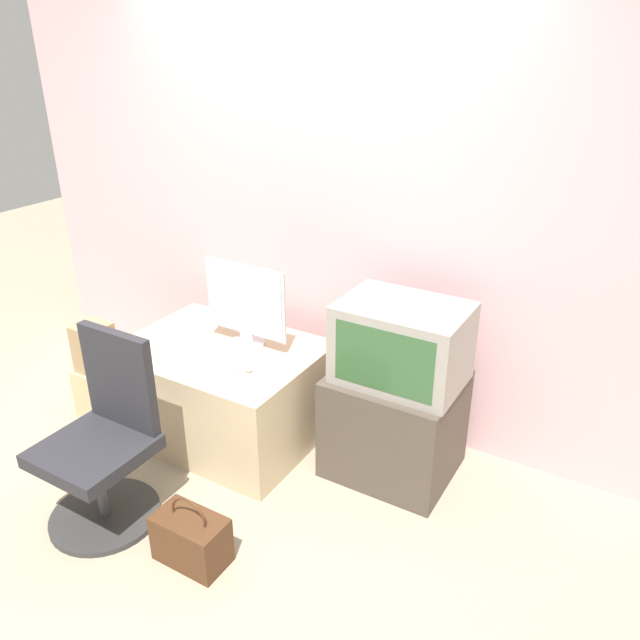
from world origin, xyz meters
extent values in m
plane|color=tan|center=(0.00, 0.00, 0.00)|extent=(12.00, 12.00, 0.00)
cube|color=beige|center=(0.00, 1.32, 1.30)|extent=(4.40, 0.05, 2.60)
cube|color=#CCB289|center=(-0.25, 0.71, 0.29)|extent=(1.11, 0.84, 0.57)
cube|color=#4C4238|center=(0.77, 0.91, 0.29)|extent=(0.66, 0.56, 0.58)
cylinder|color=silver|center=(-0.13, 0.82, 0.58)|extent=(0.20, 0.20, 0.02)
cylinder|color=silver|center=(-0.13, 0.82, 0.62)|extent=(0.08, 0.08, 0.07)
cube|color=silver|center=(-0.13, 0.83, 0.85)|extent=(0.53, 0.01, 0.42)
cube|color=silver|center=(-0.13, 0.82, 0.85)|extent=(0.50, 0.02, 0.39)
cube|color=silver|center=(-0.16, 0.56, 0.58)|extent=(0.32, 0.12, 0.01)
ellipsoid|color=silver|center=(0.06, 0.57, 0.59)|extent=(0.05, 0.03, 0.03)
cube|color=gray|center=(0.79, 0.90, 0.79)|extent=(0.63, 0.45, 0.42)
cube|color=#335B33|center=(0.79, 0.68, 0.79)|extent=(0.52, 0.01, 0.33)
cylinder|color=#333333|center=(-0.30, -0.19, 0.01)|extent=(0.54, 0.54, 0.03)
cylinder|color=#4C4C51|center=(-0.30, -0.19, 0.20)|extent=(0.05, 0.05, 0.34)
cube|color=#28282D|center=(-0.30, -0.19, 0.41)|extent=(0.48, 0.48, 0.07)
cube|color=#28282D|center=(-0.30, 0.03, 0.70)|extent=(0.43, 0.05, 0.51)
cube|color=#D1B27F|center=(-1.02, 0.46, 0.16)|extent=(0.26, 0.23, 0.33)
cube|color=#A3845B|center=(-1.02, 0.46, 0.48)|extent=(0.20, 0.19, 0.30)
cube|color=#4C2D19|center=(0.26, -0.17, 0.12)|extent=(0.34, 0.19, 0.24)
torus|color=#4C2D19|center=(0.26, -0.17, 0.25)|extent=(0.20, 0.01, 0.20)
cube|color=maroon|center=(-1.01, 0.13, 0.01)|extent=(0.16, 0.15, 0.02)
camera|label=1|loc=(1.86, -1.72, 2.22)|focal=35.00mm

